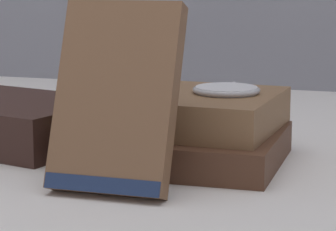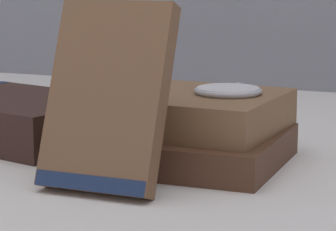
% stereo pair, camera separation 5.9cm
% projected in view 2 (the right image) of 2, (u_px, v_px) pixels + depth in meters
% --- Properties ---
extents(ground_plane, '(3.00, 3.00, 0.00)m').
position_uv_depth(ground_plane, '(119.00, 162.00, 0.71)').
color(ground_plane, silver).
extents(book_flat_bottom, '(0.18, 0.15, 0.03)m').
position_uv_depth(book_flat_bottom, '(174.00, 146.00, 0.71)').
color(book_flat_bottom, '#4C2D1E').
rests_on(book_flat_bottom, ground_plane).
extents(book_flat_top, '(0.18, 0.15, 0.03)m').
position_uv_depth(book_flat_top, '(179.00, 110.00, 0.72)').
color(book_flat_top, brown).
rests_on(book_flat_top, book_flat_bottom).
extents(book_side_left, '(0.22, 0.18, 0.04)m').
position_uv_depth(book_side_left, '(13.00, 118.00, 0.80)').
color(book_side_left, '#331E19').
rests_on(book_side_left, ground_plane).
extents(book_leaning_front, '(0.09, 0.07, 0.15)m').
position_uv_depth(book_leaning_front, '(107.00, 103.00, 0.61)').
color(book_leaning_front, brown).
rests_on(book_leaning_front, ground_plane).
extents(pocket_watch, '(0.06, 0.06, 0.01)m').
position_uv_depth(pocket_watch, '(228.00, 91.00, 0.70)').
color(pocket_watch, silver).
rests_on(pocket_watch, book_flat_top).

